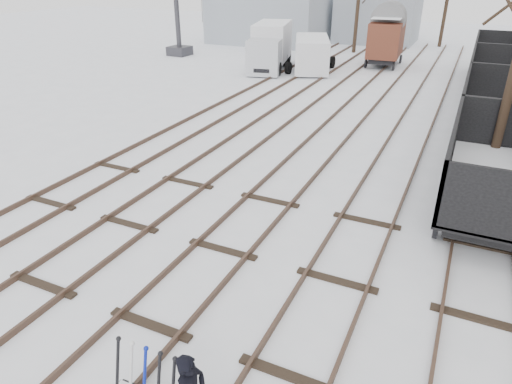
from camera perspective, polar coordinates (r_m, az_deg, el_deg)
ground at (r=9.84m, az=-13.02°, el=-15.98°), size 120.00×120.00×0.00m
tracks at (r=20.78m, az=10.35°, el=8.00°), size 13.90×52.00×0.16m
shed_left at (r=45.38m, az=1.96°, el=20.87°), size 10.00×8.00×4.10m
shed_right at (r=46.52m, az=15.02°, el=20.45°), size 7.00×6.00×4.50m
freight_wagon_a at (r=14.63m, az=27.37°, el=1.15°), size 2.56×6.39×2.61m
freight_wagon_b at (r=20.68m, az=27.48°, el=8.02°), size 2.56×6.39×2.61m
freight_wagon_c at (r=26.89m, az=27.55°, el=11.74°), size 2.56×6.39×2.61m
freight_wagon_d at (r=33.18m, az=27.59°, el=14.07°), size 2.56×6.39×2.61m
box_van_wagon at (r=35.03m, az=16.00°, el=18.09°), size 2.62×4.54×3.36m
lorry at (r=32.93m, az=1.78°, el=17.81°), size 3.16×6.83×2.98m
panel_van at (r=32.38m, az=6.95°, el=16.79°), size 3.76×5.44×2.21m
crane at (r=38.63m, az=-9.56°, el=19.55°), size 1.65×4.57×7.80m
tree_far_left at (r=40.04m, az=12.55°, el=21.22°), size 0.30×0.30×6.42m
tree_far_right at (r=45.17m, az=22.70°, el=20.82°), size 0.30×0.30×6.96m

